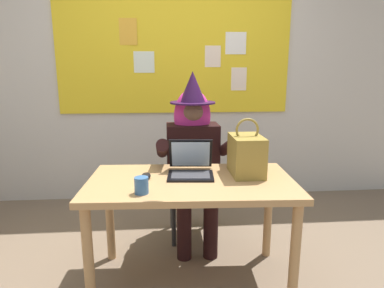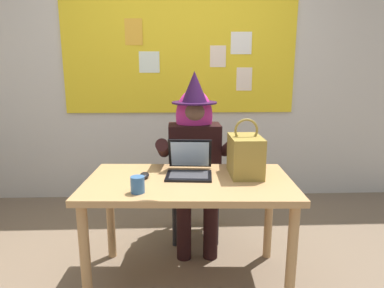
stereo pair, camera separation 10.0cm
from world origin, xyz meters
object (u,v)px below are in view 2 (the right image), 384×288
(desk_main, at_px, (189,194))
(computer_mouse, at_px, (144,175))
(chair_at_desk, at_px, (194,177))
(handbag, at_px, (245,155))
(person_costumed, at_px, (195,149))
(coffee_mug, at_px, (138,185))
(laptop, at_px, (189,167))

(desk_main, bearing_deg, computer_mouse, 170.42)
(chair_at_desk, relative_size, handbag, 2.37)
(person_costumed, height_order, computer_mouse, person_costumed)
(desk_main, distance_m, coffee_mug, 0.39)
(person_costumed, height_order, handbag, person_costumed)
(desk_main, bearing_deg, chair_at_desk, 84.79)
(person_costumed, height_order, laptop, person_costumed)
(desk_main, relative_size, chair_at_desk, 1.49)
(chair_at_desk, distance_m, person_costumed, 0.30)
(laptop, relative_size, coffee_mug, 3.53)
(computer_mouse, distance_m, handbag, 0.67)
(person_costumed, relative_size, coffee_mug, 14.63)
(chair_at_desk, height_order, laptop, laptop)
(desk_main, height_order, handbag, handbag)
(coffee_mug, bearing_deg, laptop, 47.33)
(laptop, bearing_deg, coffee_mug, -127.98)
(person_costumed, relative_size, computer_mouse, 13.36)
(desk_main, height_order, person_costumed, person_costumed)
(computer_mouse, height_order, coffee_mug, coffee_mug)
(computer_mouse, xyz_separation_m, handbag, (0.66, 0.04, 0.12))
(handbag, xyz_separation_m, coffee_mug, (-0.67, -0.30, -0.09))
(desk_main, xyz_separation_m, laptop, (0.01, 0.12, 0.15))
(person_costumed, distance_m, coffee_mug, 0.89)
(person_costumed, xyz_separation_m, coffee_mug, (-0.36, -0.81, -0.01))
(desk_main, xyz_separation_m, coffee_mug, (-0.30, -0.21, 0.14))
(computer_mouse, relative_size, coffee_mug, 1.09)
(handbag, bearing_deg, chair_at_desk, 115.95)
(coffee_mug, bearing_deg, person_costumed, 65.79)
(chair_at_desk, xyz_separation_m, person_costumed, (0.00, -0.12, 0.28))
(person_costumed, bearing_deg, laptop, -7.86)
(laptop, height_order, coffee_mug, laptop)
(computer_mouse, relative_size, handbag, 0.28)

